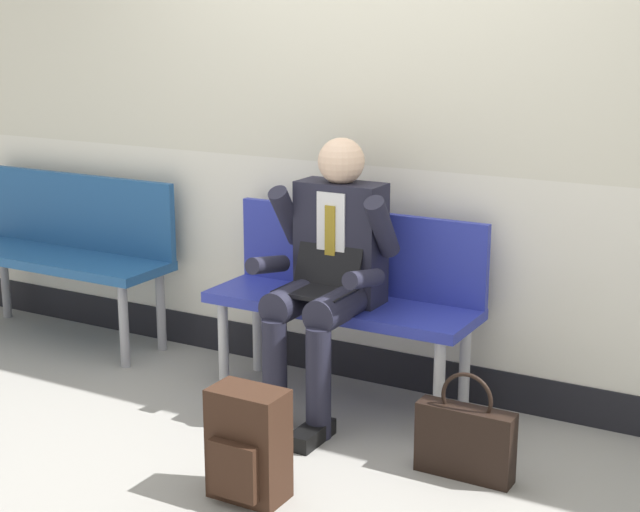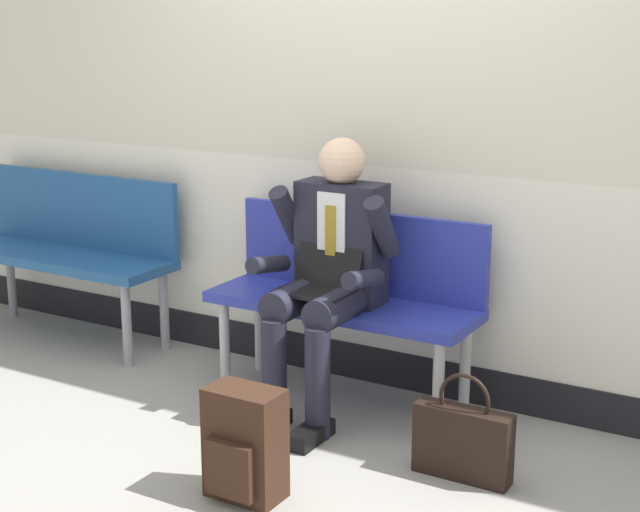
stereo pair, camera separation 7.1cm
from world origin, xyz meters
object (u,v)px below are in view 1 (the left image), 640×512
Objects in this scene: bench_with_person at (348,288)px; person_seated at (327,270)px; bench_empty at (66,243)px; backpack at (248,446)px; handbag at (465,440)px.

person_seated is at bearing -90.00° from bench_with_person.
person_seated is (1.77, -0.20, 0.12)m from bench_empty.
person_seated is 2.88× the size of backpack.
person_seated reaches higher than bench_empty.
bench_empty is 1.07× the size of person_seated.
bench_with_person is 2.94× the size of handbag.
person_seated reaches higher than bench_with_person.
bench_empty is at bearing 179.89° from bench_with_person.
bench_empty reaches higher than backpack.
person_seated is 0.99m from backpack.
bench_with_person is 0.24m from person_seated.
handbag is at bearing 40.91° from backpack.
bench_with_person is 1.01m from handbag.
bench_empty is (-1.77, 0.00, 0.01)m from bench_with_person.
bench_empty is 2.64m from handbag.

